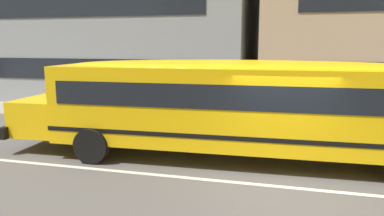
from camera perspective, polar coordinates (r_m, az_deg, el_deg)
name	(u,v)px	position (r m, az deg, el deg)	size (l,w,h in m)	color
ground_plane	(280,187)	(8.90, 13.57, -11.81)	(400.00, 400.00, 0.00)	#54514F
sidewalk_far	(285,122)	(15.88, 14.19, -2.10)	(120.00, 3.00, 0.01)	gray
lane_centreline	(280,187)	(8.90, 13.57, -11.79)	(110.00, 0.16, 0.01)	silver
school_bus	(237,101)	(10.26, 7.03, 1.03)	(12.67, 3.04, 2.82)	yellow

